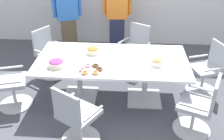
% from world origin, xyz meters
% --- Properties ---
extents(ground_plane, '(10.00, 10.00, 0.01)m').
position_xyz_m(ground_plane, '(0.00, 0.00, -0.01)').
color(ground_plane, '#4C4F56').
extents(conference_table, '(2.40, 1.20, 0.75)m').
position_xyz_m(conference_table, '(0.00, 0.00, 0.63)').
color(conference_table, white).
rests_on(conference_table, ground).
extents(office_chair_0, '(0.67, 0.67, 0.91)m').
position_xyz_m(office_chair_0, '(-1.63, -0.33, 0.41)').
color(office_chair_0, silver).
rests_on(office_chair_0, ground).
extents(office_chair_1, '(0.74, 0.74, 0.91)m').
position_xyz_m(office_chair_1, '(-0.39, -1.07, 0.41)').
color(office_chair_1, silver).
rests_on(office_chair_1, ground).
extents(office_chair_2, '(0.71, 0.71, 0.91)m').
position_xyz_m(office_chair_2, '(1.26, -0.73, 0.41)').
color(office_chair_2, silver).
rests_on(office_chair_2, ground).
extents(office_chair_3, '(0.69, 0.69, 0.91)m').
position_xyz_m(office_chair_3, '(1.63, 0.33, 0.41)').
color(office_chair_3, silver).
rests_on(office_chair_3, ground).
extents(office_chair_4, '(0.74, 0.74, 0.91)m').
position_xyz_m(office_chair_4, '(0.39, 1.07, 0.41)').
color(office_chair_4, silver).
rests_on(office_chair_4, ground).
extents(office_chair_5, '(0.74, 0.74, 0.91)m').
position_xyz_m(office_chair_5, '(-1.26, 0.74, 0.41)').
color(office_chair_5, silver).
rests_on(office_chair_5, ground).
extents(person_standing_0, '(0.60, 0.35, 1.72)m').
position_xyz_m(person_standing_0, '(-1.06, 1.66, 0.89)').
color(person_standing_0, brown).
rests_on(person_standing_0, ground).
extents(person_standing_1, '(0.61, 0.25, 1.79)m').
position_xyz_m(person_standing_1, '(-0.01, 1.70, 0.94)').
color(person_standing_1, '#232842').
rests_on(person_standing_1, ground).
extents(snack_bowl_cookies, '(0.17, 0.17, 0.11)m').
position_xyz_m(snack_bowl_cookies, '(0.69, -0.16, 0.81)').
color(snack_bowl_cookies, white).
rests_on(snack_bowl_cookies, conference_table).
extents(snack_bowl_candy_mix, '(0.25, 0.25, 0.12)m').
position_xyz_m(snack_bowl_candy_mix, '(-0.82, -0.30, 0.81)').
color(snack_bowl_candy_mix, beige).
rests_on(snack_bowl_candy_mix, conference_table).
extents(snack_bowl_pretzels, '(0.21, 0.21, 0.12)m').
position_xyz_m(snack_bowl_pretzels, '(-0.33, 0.17, 0.81)').
color(snack_bowl_pretzels, beige).
rests_on(snack_bowl_pretzels, conference_table).
extents(donut_platter, '(0.36, 0.35, 0.04)m').
position_xyz_m(donut_platter, '(-0.28, -0.39, 0.77)').
color(donut_platter, white).
rests_on(donut_platter, conference_table).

